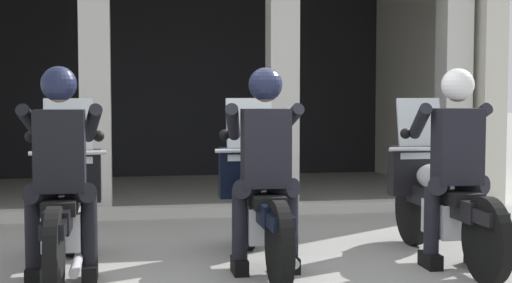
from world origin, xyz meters
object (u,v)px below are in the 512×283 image
(police_officer_left, at_px, (60,155))
(police_officer_center, at_px, (265,152))
(motorcycle_right, at_px, (440,200))
(motorcycle_left, at_px, (65,208))
(motorcycle_center, at_px, (259,203))
(police_officer_right, at_px, (456,150))

(police_officer_left, relative_size, police_officer_center, 1.00)
(motorcycle_right, bearing_deg, motorcycle_left, 165.95)
(motorcycle_center, bearing_deg, police_officer_left, -177.29)
(motorcycle_left, xyz_separation_m, motorcycle_right, (3.05, -0.08, 0.00))
(motorcycle_left, height_order, motorcycle_right, same)
(motorcycle_left, distance_m, police_officer_center, 1.61)
(police_officer_left, xyz_separation_m, motorcycle_center, (1.53, 0.29, -0.44))
(police_officer_left, relative_size, motorcycle_center, 0.78)
(motorcycle_center, bearing_deg, police_officer_center, -98.12)
(motorcycle_center, height_order, motorcycle_right, same)
(motorcycle_left, relative_size, police_officer_left, 1.29)
(motorcycle_center, bearing_deg, police_officer_right, -21.33)
(police_officer_right, bearing_deg, motorcycle_left, 160.65)
(motorcycle_left, xyz_separation_m, police_officer_right, (3.05, -0.36, 0.44))
(police_officer_center, bearing_deg, motorcycle_left, 161.65)
(police_officer_left, distance_m, police_officer_center, 1.53)
(motorcycle_center, relative_size, police_officer_center, 1.29)
(police_officer_center, bearing_deg, motorcycle_right, -0.32)
(motorcycle_right, bearing_deg, motorcycle_center, 164.39)
(motorcycle_left, bearing_deg, police_officer_center, -21.59)
(motorcycle_left, distance_m, police_officer_right, 3.10)
(motorcycle_left, bearing_deg, police_officer_right, -17.90)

